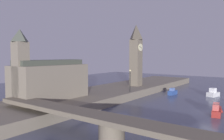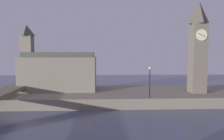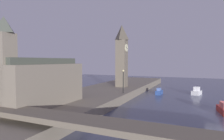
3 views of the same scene
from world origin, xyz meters
name	(u,v)px [view 1 (image 1 of 3)]	position (x,y,z in m)	size (l,w,h in m)	color
ground_plane	(209,113)	(0.00, 0.00, 0.00)	(120.00, 120.00, 0.00)	#474C66
far_embankment	(104,94)	(0.00, 20.00, 0.75)	(70.00, 12.00, 1.50)	slate
clock_tower	(136,54)	(9.78, 18.38, 8.78)	(2.45, 2.49, 14.04)	#6B6051
parliament_hall	(48,79)	(-12.61, 21.40, 4.71)	(12.14, 5.36, 10.72)	slate
bridge_span	(117,126)	(-18.28, 3.96, 1.88)	(2.82, 30.87, 2.64)	#6B6051
streetlamp	(130,78)	(1.54, 14.84, 4.14)	(0.36, 0.36, 4.28)	black
boat_dinghy_red	(217,110)	(-0.37, -1.15, 0.62)	(4.80, 1.77, 1.73)	maroon
boat_tour_blue	(173,92)	(11.71, 10.18, 0.56)	(3.25, 1.23, 1.49)	#2D4C93
boat_ferry_white	(213,93)	(14.78, 2.62, 0.61)	(3.72, 2.22, 1.79)	silver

